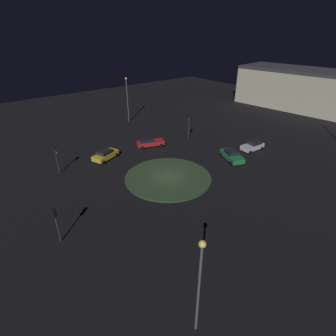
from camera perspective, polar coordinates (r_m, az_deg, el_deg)
name	(u,v)px	position (r m, az deg, el deg)	size (l,w,h in m)	color
ground_plane	(168,178)	(36.04, 0.00, -2.13)	(116.09, 116.09, 0.00)	black
roundabout_island	(168,177)	(35.99, 0.00, -2.01)	(11.55, 11.55, 0.18)	#2D4228
car_red	(150,143)	(45.29, -3.91, 5.43)	(3.19, 4.86, 1.41)	red
car_green	(232,156)	(41.50, 13.41, 2.60)	(4.81, 3.40, 1.58)	#1E7238
car_yellow	(105,155)	(41.82, -13.19, 2.78)	(3.24, 4.50, 1.52)	gold
car_silver	(253,146)	(45.95, 17.59, 4.53)	(2.20, 4.05, 1.54)	silver
traffic_light_northwest	(189,125)	(47.48, 4.50, 9.20)	(0.37, 0.39, 4.00)	#2D2D2D
traffic_light_southwest	(56,156)	(38.88, -22.70, 2.43)	(0.38, 0.39, 3.81)	#2D2D2D
traffic_light_south	(56,219)	(26.62, -22.77, -9.88)	(0.34, 0.38, 3.79)	#2D2D2D
streetlamp_southeast	(200,279)	(17.32, 6.73, -22.48)	(0.45, 0.45, 7.82)	#4C4C51
streetlamp_west	(127,96)	(57.23, -8.67, 14.92)	(0.45, 0.45, 9.05)	#4C4C51
store_building	(310,90)	(74.27, 27.95, 14.42)	(34.12, 15.01, 9.17)	#B7B299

